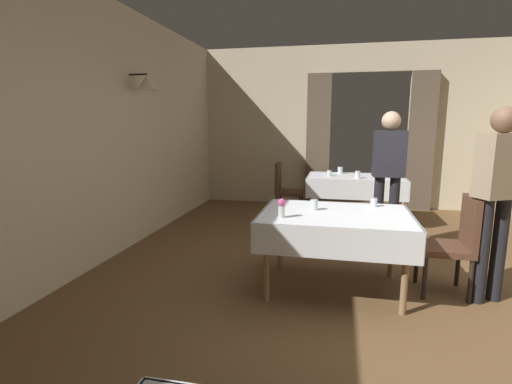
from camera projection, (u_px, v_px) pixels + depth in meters
ground at (394, 305)px, 3.38m from camera, size 10.08×10.08×0.00m
wall_left at (64, 131)px, 3.78m from camera, size 0.49×8.40×3.00m
wall_back at (369, 127)px, 7.12m from camera, size 6.40×0.27×3.00m
dining_table_mid at (335, 222)px, 3.61m from camera, size 1.40×1.06×0.75m
dining_table_far at (355, 182)px, 6.08m from camera, size 1.51×0.93×0.75m
chair_mid_right at (454, 241)px, 3.52m from camera, size 0.44×0.44×0.93m
chair_far_left at (285, 188)px, 6.39m from camera, size 0.44×0.44×0.93m
flower_vase_mid at (282, 207)px, 3.40m from camera, size 0.07×0.07×0.17m
glass_mid_b at (314, 205)px, 3.71m from camera, size 0.07×0.07×0.10m
glass_mid_c at (374, 202)px, 3.85m from camera, size 0.07×0.07×0.09m
glass_far_a at (340, 170)px, 6.38m from camera, size 0.08×0.08×0.11m
plate_far_b at (386, 175)px, 6.19m from camera, size 0.19×0.19×0.01m
glass_far_c at (329, 173)px, 6.08m from camera, size 0.07×0.07×0.09m
glass_far_d at (358, 175)px, 5.82m from camera, size 0.08×0.08×0.11m
person_waiter_by_doorway at (497, 189)px, 3.28m from camera, size 0.42×0.36×1.72m
person_diner_standing_aside at (388, 170)px, 4.57m from camera, size 0.37×0.23×1.72m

